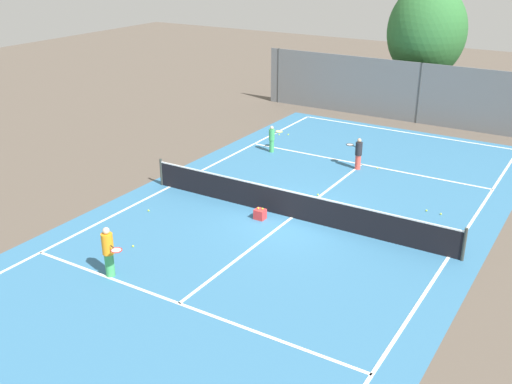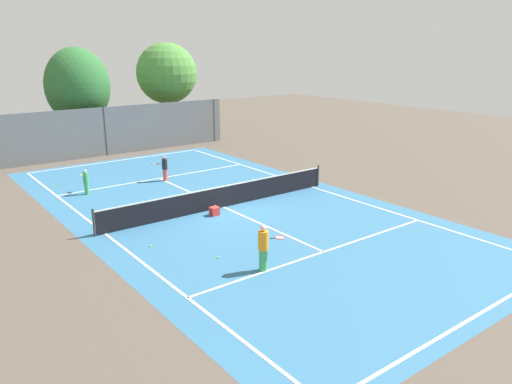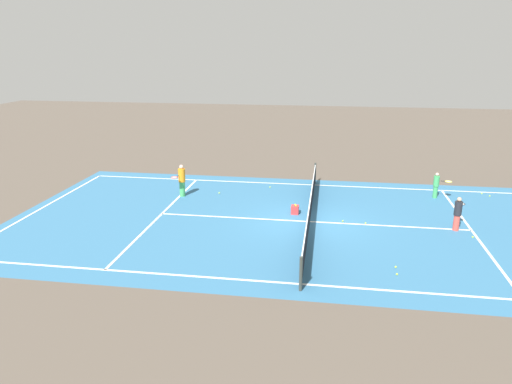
# 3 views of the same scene
# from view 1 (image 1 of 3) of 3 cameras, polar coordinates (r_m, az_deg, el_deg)

# --- Properties ---
(ground_plane) EXTENTS (80.00, 80.00, 0.00)m
(ground_plane) POSITION_cam_1_polar(r_m,az_deg,el_deg) (21.31, 3.42, -2.43)
(ground_plane) COLOR brown
(court_surface) EXTENTS (13.00, 25.00, 0.01)m
(court_surface) POSITION_cam_1_polar(r_m,az_deg,el_deg) (21.30, 3.42, -2.43)
(court_surface) COLOR teal
(court_surface) RESTS_ON ground_plane
(tennis_net) EXTENTS (11.90, 0.10, 1.10)m
(tennis_net) POSITION_cam_1_polar(r_m,az_deg,el_deg) (21.09, 3.45, -1.18)
(tennis_net) COLOR #333833
(tennis_net) RESTS_ON ground_plane
(perimeter_fence) EXTENTS (18.00, 0.12, 3.20)m
(perimeter_fence) POSITION_cam_1_polar(r_m,az_deg,el_deg) (33.19, 15.19, 8.99)
(perimeter_fence) COLOR slate
(perimeter_fence) RESTS_ON ground_plane
(tree_0) EXTENTS (4.29, 4.23, 7.00)m
(tree_0) POSITION_cam_1_polar(r_m,az_deg,el_deg) (35.32, 15.85, 14.37)
(tree_0) COLOR brown
(tree_0) RESTS_ON ground_plane
(player_0) EXTENTS (0.41, 0.85, 1.24)m
(player_0) POSITION_cam_1_polar(r_m,az_deg,el_deg) (27.72, 1.54, 5.10)
(player_0) COLOR #3FA559
(player_0) RESTS_ON ground_plane
(player_1) EXTENTS (0.91, 0.57, 1.56)m
(player_1) POSITION_cam_1_polar(r_m,az_deg,el_deg) (17.85, -13.79, -5.48)
(player_1) COLOR #3FA559
(player_1) RESTS_ON ground_plane
(player_2) EXTENTS (0.86, 0.58, 1.37)m
(player_2) POSITION_cam_1_polar(r_m,az_deg,el_deg) (25.91, 9.64, 3.65)
(player_2) COLOR #E54C3F
(player_2) RESTS_ON ground_plane
(ball_crate) EXTENTS (0.37, 0.32, 0.43)m
(ball_crate) POSITION_cam_1_polar(r_m,az_deg,el_deg) (21.10, 0.38, -2.11)
(ball_crate) COLOR red
(ball_crate) RESTS_ON ground_plane
(tennis_ball_0) EXTENTS (0.07, 0.07, 0.07)m
(tennis_ball_0) POSITION_cam_1_polar(r_m,az_deg,el_deg) (22.59, 15.83, -1.69)
(tennis_ball_0) COLOR #CCE533
(tennis_ball_0) RESTS_ON ground_plane
(tennis_ball_1) EXTENTS (0.07, 0.07, 0.07)m
(tennis_ball_1) POSITION_cam_1_polar(r_m,az_deg,el_deg) (30.39, 3.06, 5.46)
(tennis_ball_1) COLOR #CCE533
(tennis_ball_1) RESTS_ON ground_plane
(tennis_ball_2) EXTENTS (0.07, 0.07, 0.07)m
(tennis_ball_2) POSITION_cam_1_polar(r_m,az_deg,el_deg) (19.67, -11.56, -5.04)
(tennis_ball_2) COLOR #CCE533
(tennis_ball_2) RESTS_ON ground_plane
(tennis_ball_3) EXTENTS (0.07, 0.07, 0.07)m
(tennis_ball_3) POSITION_cam_1_polar(r_m,az_deg,el_deg) (22.08, -10.13, -1.74)
(tennis_ball_3) COLOR #CCE533
(tennis_ball_3) RESTS_ON ground_plane
(tennis_ball_4) EXTENTS (0.07, 0.07, 0.07)m
(tennis_ball_4) POSITION_cam_1_polar(r_m,az_deg,el_deg) (22.48, 4.61, -0.97)
(tennis_ball_4) COLOR #CCE533
(tennis_ball_4) RESTS_ON ground_plane
(tennis_ball_5) EXTENTS (0.07, 0.07, 0.07)m
(tennis_ball_5) POSITION_cam_1_polar(r_m,az_deg,el_deg) (22.46, 17.10, -2.00)
(tennis_ball_5) COLOR #CCE533
(tennis_ball_5) RESTS_ON ground_plane
(tennis_ball_6) EXTENTS (0.07, 0.07, 0.07)m
(tennis_ball_6) POSITION_cam_1_polar(r_m,az_deg,el_deg) (23.20, 5.88, -0.24)
(tennis_ball_6) COLOR #CCE533
(tennis_ball_6) RESTS_ON ground_plane
(tennis_ball_7) EXTENTS (0.07, 0.07, 0.07)m
(tennis_ball_7) POSITION_cam_1_polar(r_m,az_deg,el_deg) (30.35, 2.19, 5.45)
(tennis_ball_7) COLOR #CCE533
(tennis_ball_7) RESTS_ON ground_plane
(tennis_ball_8) EXTENTS (0.07, 0.07, 0.07)m
(tennis_ball_8) POSITION_cam_1_polar(r_m,az_deg,el_deg) (26.29, 11.42, 2.22)
(tennis_ball_8) COLOR #CCE533
(tennis_ball_8) RESTS_ON ground_plane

